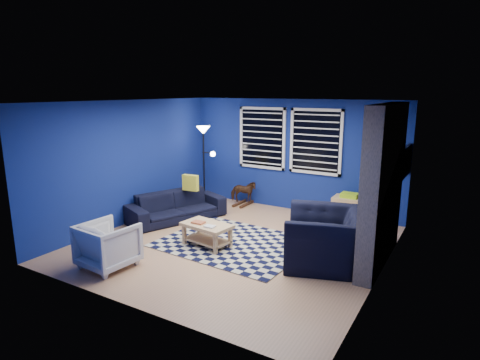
# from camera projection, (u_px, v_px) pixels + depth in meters

# --- Properties ---
(floor) EXTENTS (5.00, 5.00, 0.00)m
(floor) POSITION_uv_depth(u_px,v_px,m) (235.00, 244.00, 7.18)
(floor) COLOR tan
(floor) RESTS_ON ground
(ceiling) EXTENTS (5.00, 5.00, 0.00)m
(ceiling) POSITION_uv_depth(u_px,v_px,m) (235.00, 102.00, 6.63)
(ceiling) COLOR white
(ceiling) RESTS_ON wall_back
(wall_back) EXTENTS (5.00, 0.00, 5.00)m
(wall_back) POSITION_uv_depth(u_px,v_px,m) (292.00, 155.00, 9.01)
(wall_back) COLOR navy
(wall_back) RESTS_ON floor
(wall_left) EXTENTS (0.00, 5.00, 5.00)m
(wall_left) POSITION_uv_depth(u_px,v_px,m) (130.00, 162.00, 8.15)
(wall_left) COLOR navy
(wall_left) RESTS_ON floor
(wall_right) EXTENTS (0.00, 5.00, 5.00)m
(wall_right) POSITION_uv_depth(u_px,v_px,m) (386.00, 194.00, 5.67)
(wall_right) COLOR navy
(wall_right) RESTS_ON floor
(fireplace) EXTENTS (0.65, 2.00, 2.50)m
(fireplace) POSITION_uv_depth(u_px,v_px,m) (382.00, 189.00, 6.18)
(fireplace) COLOR gray
(fireplace) RESTS_ON floor
(window_left) EXTENTS (1.17, 0.06, 1.42)m
(window_left) POSITION_uv_depth(u_px,v_px,m) (262.00, 138.00, 9.27)
(window_left) COLOR black
(window_left) RESTS_ON wall_back
(window_right) EXTENTS (1.17, 0.06, 1.42)m
(window_right) POSITION_uv_depth(u_px,v_px,m) (316.00, 142.00, 8.63)
(window_right) COLOR black
(window_right) RESTS_ON wall_back
(tv) EXTENTS (0.07, 1.00, 0.58)m
(tv) POSITION_uv_depth(u_px,v_px,m) (405.00, 162.00, 7.35)
(tv) COLOR black
(tv) RESTS_ON wall_right
(rug) EXTENTS (2.62, 2.15, 0.02)m
(rug) POSITION_uv_depth(u_px,v_px,m) (234.00, 243.00, 7.19)
(rug) COLOR black
(rug) RESTS_ON floor
(sofa) EXTENTS (2.19, 1.52, 0.59)m
(sofa) POSITION_uv_depth(u_px,v_px,m) (177.00, 206.00, 8.44)
(sofa) COLOR black
(sofa) RESTS_ON floor
(armchair_big) EXTENTS (1.59, 1.49, 0.84)m
(armchair_big) POSITION_uv_depth(u_px,v_px,m) (323.00, 238.00, 6.30)
(armchair_big) COLOR black
(armchair_big) RESTS_ON floor
(armchair_bent) EXTENTS (0.82, 0.84, 0.71)m
(armchair_bent) POSITION_uv_depth(u_px,v_px,m) (108.00, 245.00, 6.18)
(armchair_bent) COLOR gray
(armchair_bent) RESTS_ON floor
(rocking_horse) EXTENTS (0.49, 0.68, 0.52)m
(rocking_horse) POSITION_uv_depth(u_px,v_px,m) (243.00, 192.00, 9.52)
(rocking_horse) COLOR #442315
(rocking_horse) RESTS_ON floor
(coffee_table) EXTENTS (0.93, 0.61, 0.44)m
(coffee_table) POSITION_uv_depth(u_px,v_px,m) (207.00, 230.00, 7.00)
(coffee_table) COLOR #DFAF7D
(coffee_table) RESTS_ON rug
(cabinet) EXTENTS (0.65, 0.44, 0.62)m
(cabinet) POSITION_uv_depth(u_px,v_px,m) (349.00, 209.00, 8.28)
(cabinet) COLOR #DFAF7D
(cabinet) RESTS_ON floor
(floor_lamp) EXTENTS (0.51, 0.31, 1.87)m
(floor_lamp) POSITION_uv_depth(u_px,v_px,m) (204.00, 141.00, 9.30)
(floor_lamp) COLOR black
(floor_lamp) RESTS_ON floor
(throw_pillow) EXTENTS (0.36, 0.14, 0.34)m
(throw_pillow) POSITION_uv_depth(u_px,v_px,m) (190.00, 183.00, 8.51)
(throw_pillow) COLOR yellow
(throw_pillow) RESTS_ON sofa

